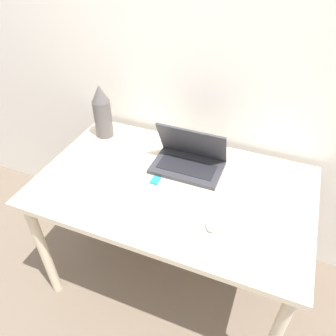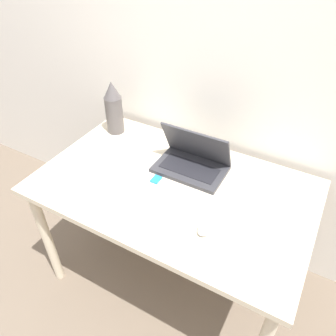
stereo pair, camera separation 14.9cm
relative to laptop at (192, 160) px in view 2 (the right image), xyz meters
name	(u,v)px [view 2 (the right image)]	position (x,y,z in m)	size (l,w,h in m)	color
ground_plane	(136,331)	(-0.02, -0.56, -0.79)	(12.00, 12.00, 0.00)	#6B5B4C
wall_back	(221,47)	(-0.02, 0.30, 0.46)	(6.00, 0.05, 2.50)	white
desk	(173,198)	(-0.02, -0.16, -0.13)	(1.30, 0.79, 0.74)	beige
laptop	(192,160)	(0.00, 0.00, 0.00)	(0.35, 0.22, 0.22)	#333338
keyboard	(143,198)	(-0.09, -0.31, -0.04)	(0.48, 0.15, 0.02)	silver
mouse	(206,227)	(0.22, -0.34, -0.03)	(0.06, 0.10, 0.03)	silver
vase	(114,108)	(-0.54, 0.10, 0.10)	(0.10, 0.10, 0.31)	#514C4C
mp3_player	(156,179)	(-0.11, -0.17, -0.04)	(0.04, 0.05, 0.01)	#1E7FB7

